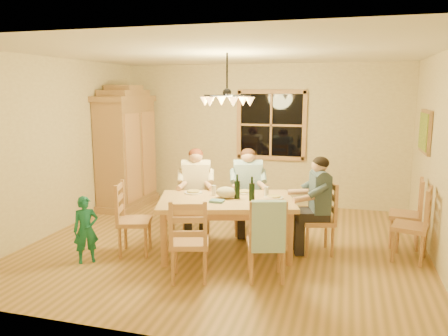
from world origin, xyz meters
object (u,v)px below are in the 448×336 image
(chandelier, at_px, (227,99))
(adult_plaid_man, at_px, (248,180))
(wine_bottle_a, at_px, (237,186))
(chair_end_right, at_px, (317,231))
(chair_spare_front, at_px, (409,238))
(chair_spare_back, at_px, (404,225))
(armoire, at_px, (127,152))
(chair_end_left, at_px, (135,232))
(chair_near_right, at_px, (266,254))
(dining_table, at_px, (226,206))
(wine_bottle_b, at_px, (252,189))
(chair_far_right, at_px, (248,214))
(chair_near_left, at_px, (190,255))
(adult_woman, at_px, (196,181))
(adult_slate_man, at_px, (318,193))
(child, at_px, (86,230))
(chair_far_left, at_px, (196,214))

(chandelier, height_order, adult_plaid_man, chandelier)
(wine_bottle_a, bearing_deg, adult_plaid_man, 92.70)
(chair_end_right, bearing_deg, chair_spare_front, -104.54)
(chair_spare_back, bearing_deg, armoire, 85.26)
(chair_end_left, distance_m, wine_bottle_a, 1.52)
(chair_near_right, distance_m, chair_end_left, 1.89)
(dining_table, height_order, wine_bottle_a, wine_bottle_a)
(wine_bottle_b, relative_size, chair_spare_front, 0.33)
(chair_far_right, xyz_separation_m, chair_end_left, (-1.28, -1.26, 0.00))
(chair_near_left, bearing_deg, armoire, 112.39)
(chair_far_right, bearing_deg, adult_woman, -0.00)
(chair_far_right, height_order, adult_slate_man, adult_slate_man)
(adult_woman, height_order, adult_slate_man, same)
(child, height_order, chair_spare_front, chair_spare_front)
(adult_slate_man, distance_m, wine_bottle_a, 1.10)
(adult_woman, relative_size, wine_bottle_b, 2.65)
(armoire, xyz_separation_m, wine_bottle_b, (2.86, -1.95, -0.13))
(dining_table, relative_size, adult_plaid_man, 2.32)
(chair_end_right, relative_size, adult_plaid_man, 1.13)
(adult_slate_man, relative_size, chair_spare_front, 0.88)
(chandelier, bearing_deg, chair_near_right, -53.18)
(adult_plaid_man, height_order, chair_spare_front, adult_plaid_man)
(chair_end_right, bearing_deg, chair_far_left, 63.43)
(chair_near_left, height_order, adult_plaid_man, adult_plaid_man)
(dining_table, height_order, adult_woman, adult_woman)
(adult_slate_man, bearing_deg, chair_end_left, 90.00)
(chair_far_left, relative_size, chair_spare_back, 1.00)
(child, xyz_separation_m, chair_spare_front, (4.02, 1.20, -0.13))
(chair_near_left, distance_m, adult_woman, 1.77)
(chandelier, xyz_separation_m, wine_bottle_a, (0.21, -0.25, -1.15))
(chair_end_right, relative_size, wine_bottle_b, 3.00)
(chair_far_right, distance_m, chair_near_left, 1.87)
(chair_far_right, xyz_separation_m, chair_near_left, (-0.28, -1.85, 0.00))
(chair_end_left, xyz_separation_m, chair_spare_front, (3.56, 0.75, 0.00))
(chair_end_right, relative_size, chair_spare_back, 1.00)
(adult_woman, relative_size, child, 1.00)
(chair_far_right, distance_m, adult_woman, 0.96)
(chair_far_left, xyz_separation_m, chair_near_left, (0.48, -1.62, 0.00))
(wine_bottle_b, bearing_deg, child, -158.97)
(adult_slate_man, xyz_separation_m, wine_bottle_a, (-1.06, -0.28, 0.08))
(chair_end_left, relative_size, chair_spare_front, 1.00)
(chair_near_right, relative_size, chair_spare_back, 1.00)
(chair_spare_front, bearing_deg, chair_spare_back, 14.34)
(chair_far_left, relative_size, adult_woman, 1.13)
(chair_spare_back, bearing_deg, wine_bottle_b, 122.55)
(armoire, distance_m, adult_woman, 2.22)
(chair_far_right, height_order, chair_end_left, same)
(chair_end_left, xyz_separation_m, wine_bottle_b, (1.55, 0.33, 0.62))
(chair_near_right, height_order, chair_spare_front, same)
(chandelier, relative_size, chair_end_right, 0.78)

